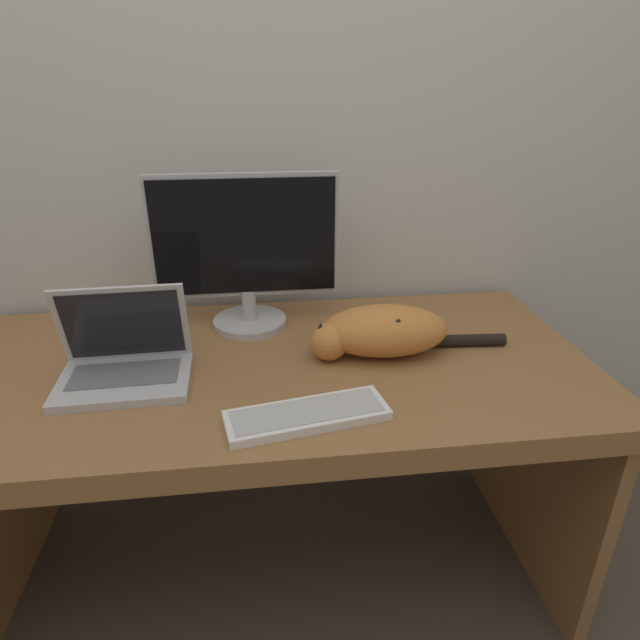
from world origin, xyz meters
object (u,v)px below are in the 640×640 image
(monitor, at_px, (246,252))
(external_keyboard, at_px, (307,415))
(cat, at_px, (381,331))
(laptop, at_px, (124,362))

(monitor, height_order, external_keyboard, monitor)
(external_keyboard, bearing_deg, cat, 40.67)
(monitor, height_order, cat, monitor)
(cat, bearing_deg, external_keyboard, -125.33)
(external_keyboard, relative_size, cat, 0.68)
(monitor, distance_m, cat, 0.43)
(laptop, bearing_deg, cat, 3.13)
(monitor, xyz_separation_m, laptop, (-0.29, -0.27, -0.17))
(monitor, xyz_separation_m, cat, (0.33, -0.22, -0.15))
(laptop, bearing_deg, monitor, 41.29)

